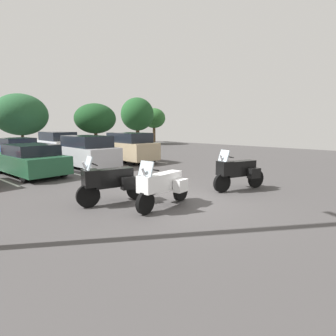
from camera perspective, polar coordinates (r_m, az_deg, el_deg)
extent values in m
cube|color=#423F3F|center=(8.57, 3.31, -7.22)|extent=(44.00, 44.00, 0.10)
cylinder|color=black|center=(7.28, -4.76, -7.23)|extent=(0.63, 0.16, 0.63)
cylinder|color=black|center=(8.50, 2.64, -4.83)|extent=(0.63, 0.16, 0.63)
cube|color=white|center=(7.77, -0.77, -2.87)|extent=(1.23, 0.43, 0.51)
cylinder|color=#B2B2B7|center=(7.26, -4.16, -3.96)|extent=(0.50, 0.10, 1.10)
cylinder|color=black|center=(7.23, -3.78, -0.29)|extent=(0.08, 0.62, 0.04)
cube|color=white|center=(7.23, -4.28, -3.38)|extent=(0.47, 0.46, 0.45)
cube|color=#B2C1CC|center=(7.12, -4.59, -0.13)|extent=(0.19, 0.45, 0.39)
cube|color=white|center=(7.90, 2.68, -3.67)|extent=(0.46, 0.27, 0.36)
cube|color=white|center=(8.27, -0.92, -3.07)|extent=(0.46, 0.27, 0.36)
cylinder|color=black|center=(9.72, 11.21, -3.06)|extent=(0.68, 0.35, 0.68)
cylinder|color=black|center=(10.77, 17.86, -2.13)|extent=(0.68, 0.35, 0.68)
cube|color=black|center=(10.15, 14.81, -0.06)|extent=(1.25, 0.77, 0.55)
cylinder|color=#B2B2B7|center=(9.71, 11.84, -0.54)|extent=(0.51, 0.25, 1.15)
cylinder|color=black|center=(9.70, 12.30, 2.33)|extent=(0.25, 0.59, 0.04)
cube|color=black|center=(9.69, 11.77, -0.04)|extent=(0.57, 0.58, 0.49)
cube|color=#B2C1CC|center=(9.60, 11.62, 2.53)|extent=(0.31, 0.47, 0.39)
cube|color=black|center=(10.19, 17.50, -1.03)|extent=(0.50, 0.38, 0.36)
cube|color=black|center=(10.65, 15.03, -0.49)|extent=(0.50, 0.38, 0.36)
cylinder|color=black|center=(8.16, -16.33, -5.59)|extent=(0.69, 0.30, 0.68)
cylinder|color=black|center=(8.69, -6.48, -4.38)|extent=(0.69, 0.30, 0.68)
cube|color=black|center=(8.30, -11.34, -1.97)|extent=(1.22, 0.67, 0.54)
cylinder|color=#B2B2B7|center=(8.10, -15.65, -2.60)|extent=(0.52, 0.21, 1.15)
cylinder|color=black|center=(8.04, -15.25, 0.79)|extent=(0.20, 0.61, 0.04)
cube|color=black|center=(8.07, -15.81, -2.05)|extent=(0.55, 0.56, 0.49)
cube|color=#B2C1CC|center=(7.99, -16.29, 0.99)|extent=(0.28, 0.47, 0.39)
cube|color=black|center=(8.16, -8.20, -3.14)|extent=(0.49, 0.35, 0.36)
cube|color=black|center=(8.75, -9.96, -2.36)|extent=(0.49, 0.35, 0.36)
cube|color=silver|center=(15.20, -21.68, -0.46)|extent=(0.12, 4.86, 0.01)
cube|color=silver|center=(16.64, -12.94, 0.74)|extent=(0.12, 4.86, 0.01)
cube|color=silver|center=(18.41, -5.73, 1.71)|extent=(0.12, 4.86, 0.01)
cube|color=#235638|center=(14.31, -26.96, 1.02)|extent=(1.92, 4.55, 0.78)
cube|color=black|center=(13.97, -26.69, 3.46)|extent=(1.76, 2.34, 0.48)
cylinder|color=black|center=(16.07, -26.20, 0.86)|extent=(0.22, 0.63, 0.63)
cylinder|color=black|center=(12.63, -27.74, -1.26)|extent=(0.22, 0.63, 0.63)
cylinder|color=black|center=(13.28, -21.10, -0.36)|extent=(0.22, 0.63, 0.63)
cube|color=#B7B7BC|center=(15.66, -16.77, 2.58)|extent=(2.07, 4.43, 0.96)
cube|color=black|center=(15.46, -16.63, 5.38)|extent=(1.83, 2.85, 0.59)
cylinder|color=black|center=(16.68, -21.50, 1.42)|extent=(0.25, 0.64, 0.62)
cylinder|color=black|center=(17.36, -16.77, 1.95)|extent=(0.25, 0.64, 0.62)
cylinder|color=black|center=(14.05, -16.64, 0.35)|extent=(0.25, 0.64, 0.62)
cylinder|color=black|center=(14.85, -11.33, 1.01)|extent=(0.25, 0.64, 0.62)
cube|color=tan|center=(17.49, -8.56, 3.70)|extent=(2.08, 4.36, 1.04)
cube|color=black|center=(17.19, -8.02, 6.32)|extent=(1.84, 2.65, 0.58)
cylinder|color=black|center=(18.28, -13.25, 2.52)|extent=(0.26, 0.69, 0.68)
cylinder|color=black|center=(19.16, -9.22, 2.94)|extent=(0.26, 0.69, 0.68)
cylinder|color=black|center=(15.90, -7.70, 1.73)|extent=(0.26, 0.69, 0.68)
cylinder|color=black|center=(16.91, -3.43, 2.23)|extent=(0.26, 0.69, 0.68)
cube|color=#2D519E|center=(21.08, -29.28, 3.20)|extent=(2.09, 4.57, 0.83)
cube|color=black|center=(20.70, -29.05, 4.89)|extent=(1.84, 2.09, 0.44)
cylinder|color=black|center=(22.82, -28.71, 2.83)|extent=(0.24, 0.62, 0.61)
cylinder|color=black|center=(19.39, -29.81, 1.82)|extent=(0.24, 0.62, 0.61)
cylinder|color=black|center=(20.03, -25.41, 2.34)|extent=(0.24, 0.62, 0.61)
cube|color=white|center=(21.96, -22.10, 4.09)|extent=(2.14, 4.38, 0.99)
cube|color=black|center=(21.78, -22.08, 6.19)|extent=(1.90, 2.83, 0.62)
cylinder|color=black|center=(23.05, -25.33, 3.12)|extent=(0.26, 0.62, 0.61)
cylinder|color=black|center=(23.64, -21.60, 3.48)|extent=(0.26, 0.62, 0.61)
cylinder|color=black|center=(20.34, -22.55, 2.61)|extent=(0.26, 0.62, 0.61)
cylinder|color=black|center=(21.02, -18.43, 3.03)|extent=(0.26, 0.62, 0.61)
cylinder|color=#4C3823|center=(32.82, -6.34, 6.34)|extent=(0.42, 0.42, 1.62)
ellipsoid|color=#1E4C23|center=(32.81, -6.43, 11.10)|extent=(3.84, 3.84, 3.83)
cylinder|color=#4C3823|center=(27.18, -28.00, 4.55)|extent=(0.24, 0.24, 1.41)
ellipsoid|color=#23512D|center=(27.14, -28.39, 9.77)|extent=(4.47, 4.47, 3.56)
cylinder|color=#4C3823|center=(36.99, -2.91, 6.88)|extent=(0.36, 0.36, 1.87)
ellipsoid|color=#285B28|center=(36.97, -2.94, 10.36)|extent=(3.02, 3.02, 2.62)
cylinder|color=#4C3823|center=(27.23, -14.77, 5.41)|extent=(0.33, 0.33, 1.49)
ellipsoid|color=#19421E|center=(27.19, -14.96, 9.95)|extent=(3.89, 3.89, 2.83)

